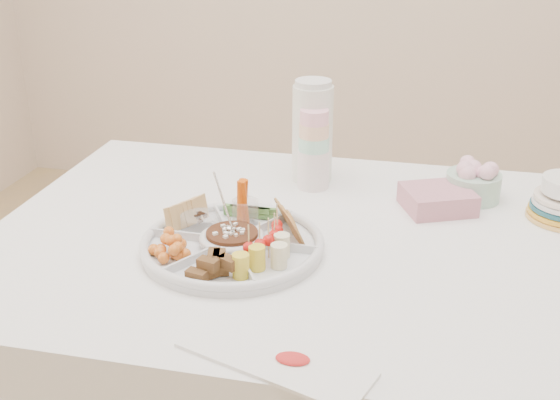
# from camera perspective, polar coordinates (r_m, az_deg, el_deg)

# --- Properties ---
(dining_table) EXTENTS (1.52, 1.02, 0.76)m
(dining_table) POSITION_cam_1_polar(r_m,az_deg,el_deg) (1.74, 3.80, -14.36)
(dining_table) COLOR white
(dining_table) RESTS_ON floor
(party_tray) EXTENTS (0.38, 0.38, 0.04)m
(party_tray) POSITION_cam_1_polar(r_m,az_deg,el_deg) (1.48, -3.90, -3.40)
(party_tray) COLOR silver
(party_tray) RESTS_ON dining_table
(bean_dip) EXTENTS (0.11, 0.11, 0.04)m
(bean_dip) POSITION_cam_1_polar(r_m,az_deg,el_deg) (1.47, -3.90, -3.14)
(bean_dip) COLOR black
(bean_dip) RESTS_ON party_tray
(tortillas) EXTENTS (0.10, 0.10, 0.06)m
(tortillas) POSITION_cam_1_polar(r_m,az_deg,el_deg) (1.50, 0.93, -2.02)
(tortillas) COLOR #A87C40
(tortillas) RESTS_ON party_tray
(carrot_cucumber) EXTENTS (0.12, 0.12, 0.10)m
(carrot_cucumber) POSITION_cam_1_polar(r_m,az_deg,el_deg) (1.57, -2.56, 0.06)
(carrot_cucumber) COLOR #DE5408
(carrot_cucumber) RESTS_ON party_tray
(pita_raisins) EXTENTS (0.11, 0.11, 0.06)m
(pita_raisins) POSITION_cam_1_polar(r_m,az_deg,el_deg) (1.56, -7.19, -1.17)
(pita_raisins) COLOR tan
(pita_raisins) RESTS_ON party_tray
(cherries) EXTENTS (0.11, 0.11, 0.04)m
(cherries) POSITION_cam_1_polar(r_m,az_deg,el_deg) (1.45, -8.92, -3.56)
(cherries) COLOR #DD620A
(cherries) RESTS_ON party_tray
(granola_chunks) EXTENTS (0.11, 0.11, 0.05)m
(granola_chunks) POSITION_cam_1_polar(r_m,az_deg,el_deg) (1.36, -5.51, -5.32)
(granola_chunks) COLOR brown
(granola_chunks) RESTS_ON party_tray
(banana_tomato) EXTENTS (0.11, 0.11, 0.09)m
(banana_tomato) POSITION_cam_1_polar(r_m,az_deg,el_deg) (1.38, -0.24, -3.75)
(banana_tomato) COLOR #F7EC98
(banana_tomato) RESTS_ON party_tray
(cup_stack) EXTENTS (0.08, 0.08, 0.22)m
(cup_stack) POSITION_cam_1_polar(r_m,az_deg,el_deg) (1.76, 2.76, 4.40)
(cup_stack) COLOR white
(cup_stack) RESTS_ON dining_table
(thermos) EXTENTS (0.12, 0.12, 0.27)m
(thermos) POSITION_cam_1_polar(r_m,az_deg,el_deg) (1.81, 2.66, 5.70)
(thermos) COLOR silver
(thermos) RESTS_ON dining_table
(flower_bowl) EXTENTS (0.14, 0.14, 0.10)m
(flower_bowl) POSITION_cam_1_polar(r_m,az_deg,el_deg) (1.78, 15.47, 1.58)
(flower_bowl) COLOR #A4D9BE
(flower_bowl) RESTS_ON dining_table
(napkin_stack) EXTENTS (0.20, 0.19, 0.05)m
(napkin_stack) POSITION_cam_1_polar(r_m,az_deg,el_deg) (1.71, 12.68, 0.06)
(napkin_stack) COLOR #C07A89
(napkin_stack) RESTS_ON dining_table
(placemat) EXTENTS (0.34, 0.21, 0.01)m
(placemat) POSITION_cam_1_polar(r_m,az_deg,el_deg) (1.16, -0.45, -12.82)
(placemat) COLOR silver
(placemat) RESTS_ON dining_table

